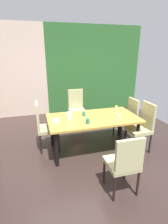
{
  "coord_description": "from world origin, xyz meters",
  "views": [
    {
      "loc": [
        -0.83,
        -2.87,
        2.06
      ],
      "look_at": [
        0.12,
        0.44,
        0.85
      ],
      "focal_mm": 28.0,
      "sensor_mm": 36.0,
      "label": 1
    }
  ],
  "objects_px": {
    "chair_left_far": "(44,124)",
    "chair_right_far": "(128,117)",
    "serving_bowl_north": "(56,121)",
    "cup_center": "(88,121)",
    "chair_right_near": "(142,125)",
    "wine_glass_west": "(116,108)",
    "dining_table": "(93,121)",
    "chair_head_near": "(124,162)",
    "chair_head_far": "(77,107)",
    "cup_left": "(116,108)",
    "wine_glass_right": "(119,115)",
    "pitcher_east": "(69,116)",
    "cup_rear": "(84,114)"
  },
  "relations": [
    {
      "from": "wine_glass_right",
      "to": "cup_center",
      "type": "distance_m",
      "value": 0.69
    },
    {
      "from": "cup_rear",
      "to": "chair_right_near",
      "type": "bearing_deg",
      "value": -19.92
    },
    {
      "from": "chair_left_far",
      "to": "serving_bowl_north",
      "type": "distance_m",
      "value": 0.44
    },
    {
      "from": "serving_bowl_north",
      "to": "cup_center",
      "type": "xyz_separation_m",
      "value": [
        0.57,
        -0.25,
        0.02
      ]
    },
    {
      "from": "chair_head_near",
      "to": "pitcher_east",
      "type": "bearing_deg",
      "value": 110.91
    },
    {
      "from": "chair_head_near",
      "to": "cup_rear",
      "type": "relative_size",
      "value": 10.5
    },
    {
      "from": "dining_table",
      "to": "chair_left_far",
      "type": "xyz_separation_m",
      "value": [
        -1.01,
        0.3,
        -0.09
      ]
    },
    {
      "from": "dining_table",
      "to": "chair_head_near",
      "type": "bearing_deg",
      "value": -89.03
    },
    {
      "from": "dining_table",
      "to": "wine_glass_west",
      "type": "height_order",
      "value": "wine_glass_west"
    },
    {
      "from": "chair_head_near",
      "to": "cup_left",
      "type": "xyz_separation_m",
      "value": [
        0.68,
        1.69,
        0.24
      ]
    },
    {
      "from": "wine_glass_right",
      "to": "cup_rear",
      "type": "height_order",
      "value": "wine_glass_right"
    },
    {
      "from": "chair_right_near",
      "to": "chair_left_far",
      "type": "distance_m",
      "value": 2.1
    },
    {
      "from": "wine_glass_west",
      "to": "cup_center",
      "type": "xyz_separation_m",
      "value": [
        -0.81,
        -0.44,
        -0.06
      ]
    },
    {
      "from": "chair_right_far",
      "to": "wine_glass_west",
      "type": "distance_m",
      "value": 0.52
    },
    {
      "from": "serving_bowl_north",
      "to": "cup_rear",
      "type": "height_order",
      "value": "cup_rear"
    },
    {
      "from": "chair_head_far",
      "to": "wine_glass_west",
      "type": "bearing_deg",
      "value": 118.1
    },
    {
      "from": "dining_table",
      "to": "chair_right_far",
      "type": "height_order",
      "value": "chair_right_far"
    },
    {
      "from": "chair_head_near",
      "to": "pitcher_east",
      "type": "xyz_separation_m",
      "value": [
        -0.52,
        1.37,
        0.27
      ]
    },
    {
      "from": "cup_rear",
      "to": "chair_head_far",
      "type": "bearing_deg",
      "value": 83.98
    },
    {
      "from": "chair_right_near",
      "to": "chair_right_far",
      "type": "height_order",
      "value": "chair_right_near"
    },
    {
      "from": "wine_glass_west",
      "to": "dining_table",
      "type": "bearing_deg",
      "value": -165.4
    },
    {
      "from": "chair_left_far",
      "to": "chair_head_far",
      "type": "bearing_deg",
      "value": 137.29
    },
    {
      "from": "cup_left",
      "to": "chair_left_far",
      "type": "bearing_deg",
      "value": -178.07
    },
    {
      "from": "chair_head_far",
      "to": "pitcher_east",
      "type": "distance_m",
      "value": 1.41
    },
    {
      "from": "chair_right_far",
      "to": "wine_glass_right",
      "type": "xyz_separation_m",
      "value": [
        -0.52,
        -0.53,
        0.29
      ]
    },
    {
      "from": "dining_table",
      "to": "pitcher_east",
      "type": "relative_size",
      "value": 12.27
    },
    {
      "from": "pitcher_east",
      "to": "chair_left_far",
      "type": "bearing_deg",
      "value": 152.61
    },
    {
      "from": "wine_glass_right",
      "to": "cup_center",
      "type": "height_order",
      "value": "wine_glass_right"
    },
    {
      "from": "chair_right_near",
      "to": "serving_bowl_north",
      "type": "relative_size",
      "value": 7.25
    },
    {
      "from": "chair_left_far",
      "to": "wine_glass_right",
      "type": "relative_size",
      "value": 8.23
    },
    {
      "from": "dining_table",
      "to": "cup_rear",
      "type": "bearing_deg",
      "value": 142.18
    },
    {
      "from": "chair_head_near",
      "to": "cup_left",
      "type": "relative_size",
      "value": 10.85
    },
    {
      "from": "cup_left",
      "to": "cup_rear",
      "type": "relative_size",
      "value": 0.97
    },
    {
      "from": "cup_left",
      "to": "chair_right_near",
      "type": "bearing_deg",
      "value": -64.71
    },
    {
      "from": "chair_left_far",
      "to": "wine_glass_right",
      "type": "xyz_separation_m",
      "value": [
        1.49,
        -0.53,
        0.26
      ]
    },
    {
      "from": "chair_left_far",
      "to": "chair_right_far",
      "type": "bearing_deg",
      "value": 90.0
    },
    {
      "from": "chair_right_far",
      "to": "serving_bowl_north",
      "type": "relative_size",
      "value": 6.8
    },
    {
      "from": "wine_glass_west",
      "to": "chair_right_near",
      "type": "bearing_deg",
      "value": -47.94
    },
    {
      "from": "chair_left_far",
      "to": "serving_bowl_north",
      "type": "height_order",
      "value": "chair_left_far"
    },
    {
      "from": "serving_bowl_north",
      "to": "cup_center",
      "type": "height_order",
      "value": "cup_center"
    },
    {
      "from": "chair_head_near",
      "to": "chair_head_far",
      "type": "relative_size",
      "value": 0.93
    },
    {
      "from": "pitcher_east",
      "to": "cup_rear",
      "type": "bearing_deg",
      "value": 15.7
    },
    {
      "from": "wine_glass_right",
      "to": "chair_right_near",
      "type": "bearing_deg",
      "value": -6.59
    },
    {
      "from": "chair_right_near",
      "to": "chair_head_far",
      "type": "distance_m",
      "value": 1.94
    },
    {
      "from": "chair_right_near",
      "to": "cup_left",
      "type": "distance_m",
      "value": 0.75
    },
    {
      "from": "chair_left_far",
      "to": "serving_bowl_north",
      "type": "xyz_separation_m",
      "value": [
        0.23,
        -0.33,
        0.19
      ]
    },
    {
      "from": "cup_center",
      "to": "wine_glass_west",
      "type": "bearing_deg",
      "value": 28.72
    },
    {
      "from": "wine_glass_west",
      "to": "pitcher_east",
      "type": "xyz_separation_m",
      "value": [
        -1.1,
        -0.12,
        -0.03
      ]
    },
    {
      "from": "dining_table",
      "to": "cup_center",
      "type": "height_order",
      "value": "cup_center"
    },
    {
      "from": "chair_right_near",
      "to": "chair_left_far",
      "type": "xyz_separation_m",
      "value": [
        -2.01,
        0.59,
        0.01
      ]
    }
  ]
}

